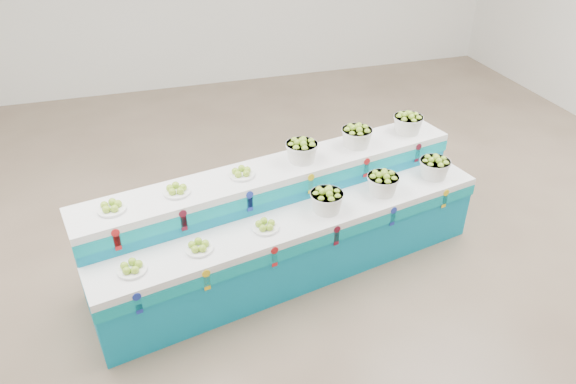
# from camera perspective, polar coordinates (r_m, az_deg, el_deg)

# --- Properties ---
(ground) EXTENTS (10.00, 10.00, 0.00)m
(ground) POSITION_cam_1_polar(r_m,az_deg,el_deg) (5.90, 3.90, -5.14)
(ground) COLOR brown
(ground) RESTS_ON ground
(display_stand) EXTENTS (4.05, 1.77, 1.02)m
(display_stand) POSITION_cam_1_polar(r_m,az_deg,el_deg) (5.28, 0.00, -3.30)
(display_stand) COLOR #0B89B1
(display_stand) RESTS_ON ground
(plate_lower_left) EXTENTS (0.29, 0.29, 0.09)m
(plate_lower_left) POSITION_cam_1_polar(r_m,az_deg,el_deg) (4.55, -16.29, -7.63)
(plate_lower_left) COLOR white
(plate_lower_left) RESTS_ON display_stand
(plate_lower_mid) EXTENTS (0.29, 0.29, 0.09)m
(plate_lower_mid) POSITION_cam_1_polar(r_m,az_deg,el_deg) (4.64, -9.46, -5.65)
(plate_lower_mid) COLOR white
(plate_lower_mid) RESTS_ON display_stand
(plate_lower_right) EXTENTS (0.29, 0.29, 0.09)m
(plate_lower_right) POSITION_cam_1_polar(r_m,az_deg,el_deg) (4.82, -2.42, -3.52)
(plate_lower_right) COLOR white
(plate_lower_right) RESTS_ON display_stand
(basket_lower_left) EXTENTS (0.37, 0.37, 0.23)m
(basket_lower_left) POSITION_cam_1_polar(r_m,az_deg,el_deg) (5.04, 4.14, -0.84)
(basket_lower_left) COLOR silver
(basket_lower_left) RESTS_ON display_stand
(basket_lower_mid) EXTENTS (0.37, 0.37, 0.23)m
(basket_lower_mid) POSITION_cam_1_polar(r_m,az_deg,el_deg) (5.37, 10.03, 0.98)
(basket_lower_mid) COLOR silver
(basket_lower_mid) RESTS_ON display_stand
(basket_lower_right) EXTENTS (0.37, 0.37, 0.23)m
(basket_lower_right) POSITION_cam_1_polar(r_m,az_deg,el_deg) (5.76, 15.29, 2.60)
(basket_lower_right) COLOR silver
(basket_lower_right) RESTS_ON display_stand
(plate_upper_left) EXTENTS (0.29, 0.29, 0.09)m
(plate_upper_left) POSITION_cam_1_polar(r_m,az_deg,el_deg) (4.77, -18.29, -1.45)
(plate_upper_left) COLOR white
(plate_upper_left) RESTS_ON display_stand
(plate_upper_mid) EXTENTS (0.29, 0.29, 0.09)m
(plate_upper_mid) POSITION_cam_1_polar(r_m,az_deg,el_deg) (4.85, -11.76, 0.31)
(plate_upper_mid) COLOR white
(plate_upper_mid) RESTS_ON display_stand
(plate_upper_right) EXTENTS (0.29, 0.29, 0.09)m
(plate_upper_right) POSITION_cam_1_polar(r_m,az_deg,el_deg) (5.03, -4.96, 2.14)
(plate_upper_right) COLOR white
(plate_upper_right) RESTS_ON display_stand
(basket_upper_left) EXTENTS (0.37, 0.37, 0.23)m
(basket_upper_left) POSITION_cam_1_polar(r_m,az_deg,el_deg) (5.24, 1.46, 4.47)
(basket_upper_left) COLOR silver
(basket_upper_left) RESTS_ON display_stand
(basket_upper_mid) EXTENTS (0.37, 0.37, 0.23)m
(basket_upper_mid) POSITION_cam_1_polar(r_m,az_deg,el_deg) (5.56, 7.31, 5.93)
(basket_upper_mid) COLOR silver
(basket_upper_mid) RESTS_ON display_stand
(basket_upper_right) EXTENTS (0.37, 0.37, 0.23)m
(basket_upper_right) POSITION_cam_1_polar(r_m,az_deg,el_deg) (5.94, 12.62, 7.20)
(basket_upper_right) COLOR silver
(basket_upper_right) RESTS_ON display_stand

